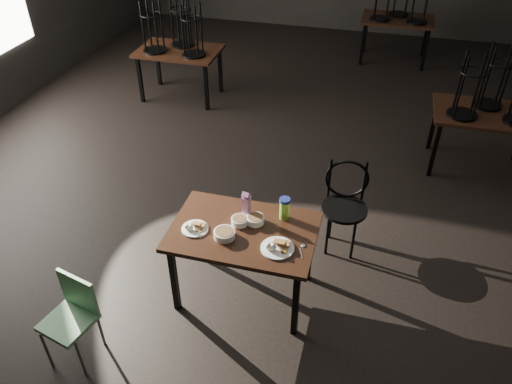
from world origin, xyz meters
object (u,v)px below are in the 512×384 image
(main_table, at_px, (244,237))
(bentwood_chair, at_px, (345,200))
(juice_carton, at_px, (246,205))
(school_chair, at_px, (73,312))
(water_bottle, at_px, (284,208))

(main_table, distance_m, bentwood_chair, 1.17)
(juice_carton, distance_m, school_chair, 1.59)
(main_table, bearing_deg, bentwood_chair, 49.98)
(water_bottle, xyz_separation_m, bentwood_chair, (0.46, 0.65, -0.31))
(bentwood_chair, xyz_separation_m, school_chair, (-1.84, -1.81, -0.10))
(water_bottle, distance_m, school_chair, 1.85)
(water_bottle, bearing_deg, juice_carton, -170.55)
(main_table, height_order, water_bottle, water_bottle)
(juice_carton, height_order, school_chair, juice_carton)
(main_table, height_order, bentwood_chair, bentwood_chair)
(water_bottle, distance_m, bentwood_chair, 0.86)
(juice_carton, xyz_separation_m, bentwood_chair, (0.78, 0.71, -0.32))
(school_chair, bearing_deg, water_bottle, 54.02)
(bentwood_chair, bearing_deg, main_table, -136.78)
(bentwood_chair, bearing_deg, juice_carton, -144.40)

